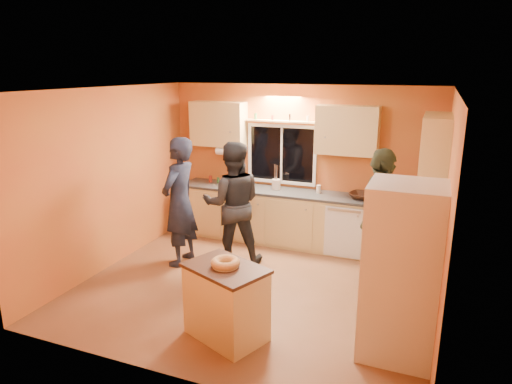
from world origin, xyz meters
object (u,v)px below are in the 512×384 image
at_px(person_center, 233,204).
at_px(person_right, 379,222).
at_px(refrigerator, 401,272).
at_px(person_left, 180,202).
at_px(island, 226,302).

relative_size(person_center, person_right, 0.97).
height_order(refrigerator, person_left, person_left).
xyz_separation_m(refrigerator, person_right, (-0.39, 1.33, 0.05)).
bearing_deg(island, person_left, 156.38).
xyz_separation_m(refrigerator, person_left, (-3.21, 1.14, 0.05)).
bearing_deg(island, person_center, 134.98).
relative_size(refrigerator, person_left, 0.94).
bearing_deg(person_right, refrigerator, -163.16).
height_order(refrigerator, island, refrigerator).
bearing_deg(person_left, person_center, 115.91).
height_order(person_left, person_right, person_left).
bearing_deg(refrigerator, person_left, 160.41).
height_order(refrigerator, person_center, person_center).
xyz_separation_m(refrigerator, island, (-1.74, -0.39, -0.48)).
distance_m(refrigerator, person_right, 1.39).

